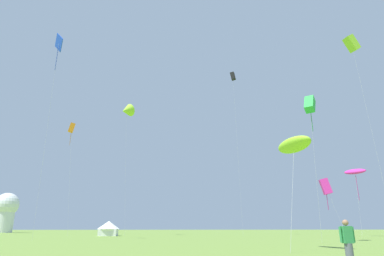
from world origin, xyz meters
TOP-DOWN VIEW (x-y plane):
  - kite_black_box at (11.40, 58.61)m, footprint 1.39×1.87m
  - kite_blue_diamond at (-18.10, 37.11)m, footprint 1.78×2.26m
  - kite_lime_parafoil at (6.42, 19.08)m, footprint 3.11×4.48m
  - kite_lime_delta at (-10.94, 58.69)m, footprint 3.85×3.86m
  - kite_magenta_box at (25.06, 50.41)m, footprint 2.81×2.67m
  - kite_orange_box at (-20.34, 55.23)m, footprint 2.51×2.13m
  - kite_green_box at (13.56, 29.96)m, footprint 1.95×2.08m
  - kite_lime_box at (25.62, 37.99)m, footprint 2.55×1.72m
  - kite_magenta_parafoil at (29.99, 49.03)m, footprint 3.50×3.62m
  - person_spectator at (3.54, 8.59)m, footprint 0.57×0.28m
  - festival_tent_right at (-12.45, 56.59)m, footprint 3.85×3.85m
  - observatory_dome at (-46.76, 93.42)m, footprint 6.40×6.40m

SIDE VIEW (x-z plane):
  - person_spectator at x=3.54m, z-range -0.02..1.71m
  - festival_tent_right at x=-12.45m, z-range 0.13..2.64m
  - observatory_dome at x=-46.76m, z-range 0.61..11.41m
  - kite_lime_parafoil at x=6.42m, z-range 3.29..11.32m
  - kite_magenta_box at x=25.06m, z-range 3.38..13.06m
  - kite_magenta_parafoil at x=29.99m, z-range 4.98..16.34m
  - kite_green_box at x=13.56m, z-range 6.97..23.18m
  - kite_orange_box at x=-20.34m, z-range 9.06..29.11m
  - kite_lime_delta at x=-10.94m, z-range 11.27..36.98m
  - kite_blue_diamond at x=-18.10m, z-range 11.89..39.21m
  - kite_lime_box at x=25.62m, z-range 13.72..43.99m
  - kite_black_box at x=11.40m, z-range 15.86..49.64m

